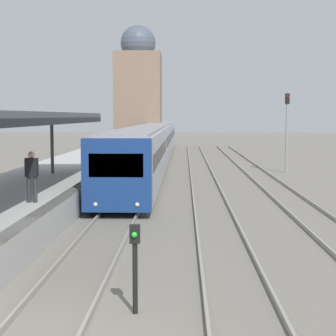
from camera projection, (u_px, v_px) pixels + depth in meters
The scene contains 5 objects.
person_on_platform at pixel (32, 174), 18.14m from camera, with size 0.40×0.22×1.66m.
train_near at pixel (154, 141), 46.05m from camera, with size 2.60×51.19×3.12m.
signal_post_near at pixel (135, 258), 10.79m from camera, with size 0.20×0.22×1.75m.
signal_mast_far at pixel (287, 123), 37.58m from camera, with size 0.28×0.29×5.32m.
distant_domed_building at pixel (138, 93), 58.57m from camera, with size 4.74×4.74×13.17m.
Camera 1 is at (2.49, -9.18, 3.82)m, focal length 60.00 mm.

